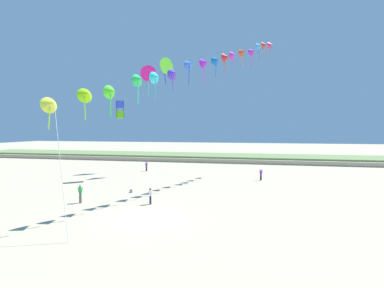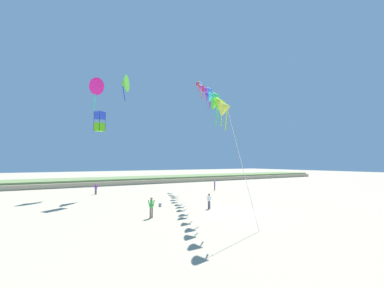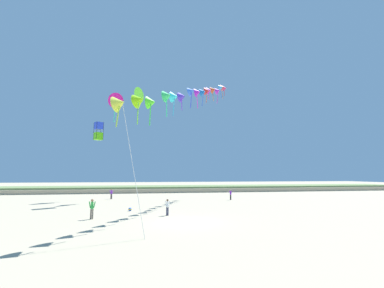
# 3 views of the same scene
# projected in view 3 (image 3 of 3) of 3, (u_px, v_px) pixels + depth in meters

# --- Properties ---
(ground_plane) EXTENTS (240.00, 240.00, 0.00)m
(ground_plane) POSITION_uv_depth(u_px,v_px,m) (186.00, 222.00, 20.97)
(ground_plane) COLOR tan
(dune_ridge) EXTENTS (120.00, 12.00, 1.23)m
(dune_ridge) POSITION_uv_depth(u_px,v_px,m) (160.00, 189.00, 60.09)
(dune_ridge) COLOR tan
(dune_ridge) RESTS_ON ground
(person_near_left) EXTENTS (0.49, 0.36, 1.53)m
(person_near_left) POSITION_uv_depth(u_px,v_px,m) (167.00, 206.00, 24.41)
(person_near_left) COLOR #282D4C
(person_near_left) RESTS_ON ground
(person_near_right) EXTENTS (0.61, 0.24, 1.73)m
(person_near_right) POSITION_uv_depth(u_px,v_px,m) (92.00, 207.00, 22.39)
(person_near_right) COLOR #726656
(person_near_right) RESTS_ON ground
(person_mid_center) EXTENTS (0.57, 0.22, 1.61)m
(person_mid_center) POSITION_uv_depth(u_px,v_px,m) (111.00, 193.00, 40.83)
(person_mid_center) COLOR black
(person_mid_center) RESTS_ON ground
(person_far_left) EXTENTS (0.51, 0.36, 1.58)m
(person_far_left) POSITION_uv_depth(u_px,v_px,m) (231.00, 194.00, 39.65)
(person_far_left) COLOR black
(person_far_left) RESTS_ON ground
(kite_banner_string) EXTENTS (17.72, 30.99, 21.18)m
(kite_banner_string) POSITION_uv_depth(u_px,v_px,m) (199.00, 92.00, 33.57)
(kite_banner_string) COLOR #DFEF3E
(large_kite_low_lead) EXTENTS (3.09, 2.54, 5.21)m
(large_kite_low_lead) POSITION_uv_depth(u_px,v_px,m) (115.00, 101.00, 44.33)
(large_kite_low_lead) COLOR #EF1998
(large_kite_mid_trail) EXTENTS (1.35, 1.35, 2.42)m
(large_kite_mid_trail) POSITION_uv_depth(u_px,v_px,m) (98.00, 131.00, 34.91)
(large_kite_mid_trail) COLOR #5DD415
(large_kite_high_solo) EXTENTS (2.28, 2.71, 4.14)m
(large_kite_high_solo) POSITION_uv_depth(u_px,v_px,m) (137.00, 95.00, 42.49)
(large_kite_high_solo) COLOR #66DE2D
(beach_ball) EXTENTS (0.36, 0.36, 0.36)m
(beach_ball) POSITION_uv_depth(u_px,v_px,m) (130.00, 209.00, 27.44)
(beach_ball) COLOR blue
(beach_ball) RESTS_ON ground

